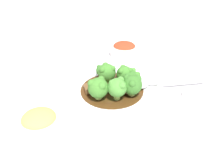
{
  "coord_description": "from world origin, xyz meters",
  "views": [
    {
      "loc": [
        -0.58,
        0.16,
        0.42
      ],
      "look_at": [
        0.0,
        0.0,
        0.03
      ],
      "focal_mm": 42.0,
      "sensor_mm": 36.0,
      "label": 1
    }
  ],
  "objects_px": {
    "broccoli_floret_6": "(134,76)",
    "broccoli_floret_1": "(132,84)",
    "main_plate": "(112,91)",
    "broccoli_floret_4": "(102,70)",
    "beef_strip_0": "(95,88)",
    "broccoli_floret_7": "(131,73)",
    "broccoli_floret_5": "(118,87)",
    "broccoli_floret_0": "(124,73)",
    "broccoli_floret_3": "(107,72)",
    "beef_strip_2": "(117,77)",
    "serving_spoon": "(144,84)",
    "sauce_dish": "(193,94)",
    "broccoli_floret_8": "(98,87)",
    "beef_strip_1": "(120,89)",
    "side_bowl_appetizer": "(40,124)",
    "broccoli_floret_2": "(131,78)",
    "side_bowl_kimchi": "(124,50)"
  },
  "relations": [
    {
      "from": "broccoli_floret_6",
      "to": "broccoli_floret_1",
      "type": "bearing_deg",
      "value": 154.91
    },
    {
      "from": "main_plate",
      "to": "broccoli_floret_4",
      "type": "bearing_deg",
      "value": 11.71
    },
    {
      "from": "beef_strip_0",
      "to": "broccoli_floret_7",
      "type": "distance_m",
      "value": 0.11
    },
    {
      "from": "broccoli_floret_5",
      "to": "broccoli_floret_6",
      "type": "distance_m",
      "value": 0.08
    },
    {
      "from": "beef_strip_0",
      "to": "broccoli_floret_0",
      "type": "height_order",
      "value": "broccoli_floret_0"
    },
    {
      "from": "broccoli_floret_3",
      "to": "broccoli_floret_5",
      "type": "relative_size",
      "value": 0.98
    },
    {
      "from": "beef_strip_2",
      "to": "serving_spoon",
      "type": "distance_m",
      "value": 0.08
    },
    {
      "from": "beef_strip_2",
      "to": "sauce_dish",
      "type": "distance_m",
      "value": 0.22
    },
    {
      "from": "broccoli_floret_3",
      "to": "broccoli_floret_8",
      "type": "distance_m",
      "value": 0.08
    },
    {
      "from": "beef_strip_1",
      "to": "broccoli_floret_7",
      "type": "relative_size",
      "value": 2.01
    },
    {
      "from": "broccoli_floret_7",
      "to": "side_bowl_appetizer",
      "type": "relative_size",
      "value": 0.41
    },
    {
      "from": "broccoli_floret_2",
      "to": "broccoli_floret_8",
      "type": "distance_m",
      "value": 0.1
    },
    {
      "from": "beef_strip_1",
      "to": "beef_strip_2",
      "type": "xyz_separation_m",
      "value": [
        0.06,
        -0.01,
        0.0
      ]
    },
    {
      "from": "broccoli_floret_1",
      "to": "broccoli_floret_7",
      "type": "xyz_separation_m",
      "value": [
        0.07,
        -0.02,
        -0.01
      ]
    },
    {
      "from": "beef_strip_1",
      "to": "broccoli_floret_7",
      "type": "xyz_separation_m",
      "value": [
        0.04,
        -0.04,
        0.02
      ]
    },
    {
      "from": "broccoli_floret_1",
      "to": "side_bowl_appetizer",
      "type": "bearing_deg",
      "value": 105.82
    },
    {
      "from": "main_plate",
      "to": "beef_strip_1",
      "type": "bearing_deg",
      "value": -123.33
    },
    {
      "from": "beef_strip_2",
      "to": "serving_spoon",
      "type": "height_order",
      "value": "serving_spoon"
    },
    {
      "from": "broccoli_floret_0",
      "to": "broccoli_floret_2",
      "type": "bearing_deg",
      "value": -159.9
    },
    {
      "from": "serving_spoon",
      "to": "side_bowl_kimchi",
      "type": "bearing_deg",
      "value": -3.21
    },
    {
      "from": "broccoli_floret_8",
      "to": "serving_spoon",
      "type": "height_order",
      "value": "broccoli_floret_8"
    },
    {
      "from": "beef_strip_0",
      "to": "broccoli_floret_6",
      "type": "bearing_deg",
      "value": -90.98
    },
    {
      "from": "beef_strip_1",
      "to": "broccoli_floret_7",
      "type": "bearing_deg",
      "value": -48.81
    },
    {
      "from": "beef_strip_1",
      "to": "broccoli_floret_4",
      "type": "xyz_separation_m",
      "value": [
        0.08,
        0.03,
        0.02
      ]
    },
    {
      "from": "broccoli_floret_7",
      "to": "side_bowl_appetizer",
      "type": "distance_m",
      "value": 0.29
    },
    {
      "from": "broccoli_floret_4",
      "to": "broccoli_floret_7",
      "type": "distance_m",
      "value": 0.09
    },
    {
      "from": "broccoli_floret_2",
      "to": "broccoli_floret_6",
      "type": "xyz_separation_m",
      "value": [
        0.02,
        -0.01,
        -0.0
      ]
    },
    {
      "from": "side_bowl_kimchi",
      "to": "broccoli_floret_7",
      "type": "bearing_deg",
      "value": 167.8
    },
    {
      "from": "broccoli_floret_2",
      "to": "broccoli_floret_0",
      "type": "bearing_deg",
      "value": 20.1
    },
    {
      "from": "beef_strip_0",
      "to": "broccoli_floret_2",
      "type": "bearing_deg",
      "value": -100.26
    },
    {
      "from": "broccoli_floret_1",
      "to": "sauce_dish",
      "type": "xyz_separation_m",
      "value": [
        -0.03,
        -0.17,
        -0.04
      ]
    },
    {
      "from": "main_plate",
      "to": "sauce_dish",
      "type": "relative_size",
      "value": 4.69
    },
    {
      "from": "broccoli_floret_2",
      "to": "sauce_dish",
      "type": "relative_size",
      "value": 0.81
    },
    {
      "from": "broccoli_floret_1",
      "to": "broccoli_floret_6",
      "type": "height_order",
      "value": "broccoli_floret_1"
    },
    {
      "from": "broccoli_floret_1",
      "to": "serving_spoon",
      "type": "distance_m",
      "value": 0.06
    },
    {
      "from": "broccoli_floret_6",
      "to": "broccoli_floret_7",
      "type": "distance_m",
      "value": 0.02
    },
    {
      "from": "beef_strip_0",
      "to": "beef_strip_2",
      "type": "height_order",
      "value": "beef_strip_0"
    },
    {
      "from": "broccoli_floret_7",
      "to": "broccoli_floret_8",
      "type": "xyz_separation_m",
      "value": [
        -0.06,
        0.11,
        0.01
      ]
    },
    {
      "from": "broccoli_floret_1",
      "to": "broccoli_floret_3",
      "type": "bearing_deg",
      "value": 32.4
    },
    {
      "from": "sauce_dish",
      "to": "beef_strip_0",
      "type": "bearing_deg",
      "value": 73.59
    },
    {
      "from": "broccoli_floret_2",
      "to": "side_bowl_appetizer",
      "type": "height_order",
      "value": "broccoli_floret_2"
    },
    {
      "from": "broccoli_floret_2",
      "to": "broccoli_floret_4",
      "type": "height_order",
      "value": "broccoli_floret_2"
    },
    {
      "from": "beef_strip_0",
      "to": "beef_strip_2",
      "type": "bearing_deg",
      "value": -61.2
    },
    {
      "from": "beef_strip_2",
      "to": "broccoli_floret_3",
      "type": "height_order",
      "value": "broccoli_floret_3"
    },
    {
      "from": "main_plate",
      "to": "broccoli_floret_5",
      "type": "relative_size",
      "value": 4.74
    },
    {
      "from": "broccoli_floret_6",
      "to": "side_bowl_kimchi",
      "type": "xyz_separation_m",
      "value": [
        0.21,
        -0.04,
        -0.02
      ]
    },
    {
      "from": "broccoli_floret_1",
      "to": "sauce_dish",
      "type": "height_order",
      "value": "broccoli_floret_1"
    },
    {
      "from": "sauce_dish",
      "to": "broccoli_floret_3",
      "type": "bearing_deg",
      "value": 64.6
    },
    {
      "from": "broccoli_floret_2",
      "to": "broccoli_floret_3",
      "type": "height_order",
      "value": "broccoli_floret_3"
    },
    {
      "from": "beef_strip_2",
      "to": "broccoli_floret_3",
      "type": "distance_m",
      "value": 0.05
    }
  ]
}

